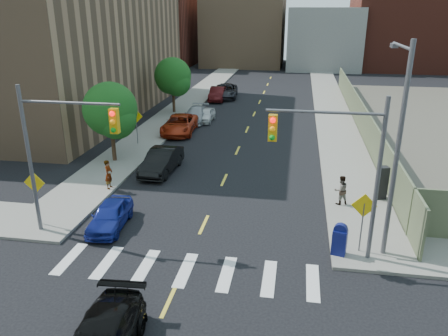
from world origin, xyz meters
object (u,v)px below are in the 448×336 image
(parked_car_grey, at_px, (226,91))
(pedestrian_west, at_px, (109,174))
(parked_car_silver, at_px, (196,115))
(parked_car_black, at_px, (162,161))
(mailbox, at_px, (340,239))
(parked_car_white, at_px, (205,115))
(parked_car_blue, at_px, (110,215))
(parked_car_maroon, at_px, (217,94))
(payphone, at_px, (382,183))
(pedestrian_east, at_px, (341,190))
(parked_car_red, at_px, (180,124))

(parked_car_grey, distance_m, pedestrian_west, 28.60)
(parked_car_silver, relative_size, pedestrian_west, 2.72)
(parked_car_black, height_order, mailbox, mailbox)
(pedestrian_west, bearing_deg, parked_car_black, -33.33)
(parked_car_silver, relative_size, parked_car_white, 1.27)
(pedestrian_west, bearing_deg, parked_car_grey, -5.96)
(pedestrian_west, bearing_deg, parked_car_blue, -157.72)
(parked_car_grey, bearing_deg, parked_car_maroon, -115.04)
(parked_car_black, relative_size, payphone, 2.50)
(parked_car_blue, relative_size, payphone, 2.01)
(pedestrian_east, bearing_deg, mailbox, 60.25)
(parked_car_red, distance_m, payphone, 18.53)
(parked_car_grey, xyz_separation_m, payphone, (13.19, -27.38, 0.29))
(parked_car_black, height_order, parked_car_silver, parked_car_black)
(parked_car_red, distance_m, pedestrian_east, 17.62)
(parked_car_maroon, xyz_separation_m, pedestrian_east, (11.60, -26.71, 0.20))
(parked_car_silver, height_order, pedestrian_east, pedestrian_east)
(parked_car_white, relative_size, mailbox, 2.54)
(parked_car_red, xyz_separation_m, parked_car_maroon, (0.65, 14.04, 0.00))
(parked_car_red, height_order, parked_car_grey, parked_car_grey)
(parked_car_blue, distance_m, parked_car_black, 7.68)
(parked_car_maroon, height_order, pedestrian_east, pedestrian_east)
(parked_car_red, relative_size, parked_car_white, 1.48)
(parked_car_black, bearing_deg, parked_car_silver, 96.29)
(parked_car_blue, xyz_separation_m, parked_car_silver, (-0.64, 20.96, 0.04))
(parked_car_blue, relative_size, parked_car_red, 0.69)
(payphone, height_order, pedestrian_west, payphone)
(payphone, bearing_deg, parked_car_white, 113.56)
(mailbox, bearing_deg, parked_car_white, 129.95)
(parked_car_red, bearing_deg, parked_car_grey, 82.10)
(parked_car_red, height_order, mailbox, mailbox)
(parked_car_maroon, height_order, pedestrian_west, pedestrian_west)
(parked_car_blue, height_order, payphone, payphone)
(parked_car_black, relative_size, pedestrian_east, 2.89)
(parked_car_silver, bearing_deg, parked_car_black, -86.39)
(parked_car_red, relative_size, pedestrian_west, 3.17)
(parked_car_black, height_order, payphone, payphone)
(parked_car_white, xyz_separation_m, parked_car_maroon, (-0.65, 9.68, 0.13))
(mailbox, bearing_deg, parked_car_red, 138.10)
(parked_car_grey, relative_size, pedestrian_east, 3.53)
(parked_car_blue, bearing_deg, pedestrian_east, 16.37)
(parked_car_blue, bearing_deg, parked_car_white, 84.85)
(parked_car_white, relative_size, parked_car_maroon, 0.80)
(parked_car_blue, height_order, pedestrian_west, pedestrian_west)
(parked_car_grey, relative_size, mailbox, 3.93)
(parked_car_red, bearing_deg, pedestrian_east, -49.19)
(parked_car_silver, distance_m, mailbox, 24.66)
(parked_car_white, distance_m, mailbox, 24.58)
(pedestrian_west, xyz_separation_m, pedestrian_east, (13.05, 0.01, -0.06))
(mailbox, bearing_deg, parked_car_blue, -170.27)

